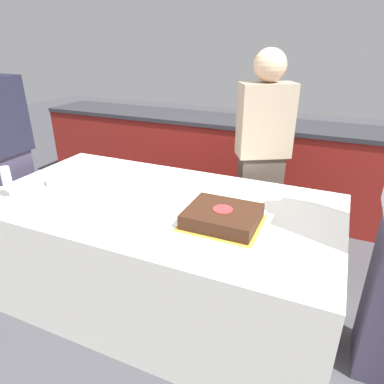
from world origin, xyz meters
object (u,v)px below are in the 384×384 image
object	(u,v)px
person_seated_left	(4,158)
wine_glass	(6,178)
plate_stack	(65,178)
person_cutting_cake	(262,158)
cake	(222,216)

from	to	relation	value
person_seated_left	wine_glass	bearing A→B (deg)	-127.75
plate_stack	wine_glass	xyz separation A→B (m)	(-0.14, -0.32, 0.10)
person_cutting_cake	person_seated_left	distance (m)	1.92
person_seated_left	plate_stack	bearing A→B (deg)	-91.67
plate_stack	wine_glass	size ratio (longest dim) A/B	1.16
cake	plate_stack	distance (m)	1.18
plate_stack	person_seated_left	bearing A→B (deg)	178.33
plate_stack	wine_glass	bearing A→B (deg)	-113.77
cake	person_cutting_cake	world-z (taller)	person_cutting_cake
cake	wine_glass	xyz separation A→B (m)	(-1.32, -0.23, 0.10)
person_seated_left	cake	bearing A→B (deg)	-93.46
cake	person_seated_left	distance (m)	1.76
plate_stack	person_cutting_cake	xyz separation A→B (m)	(1.17, 0.81, 0.06)
cake	person_seated_left	size ratio (longest dim) A/B	0.26
wine_glass	person_seated_left	world-z (taller)	person_seated_left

